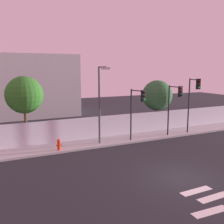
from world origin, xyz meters
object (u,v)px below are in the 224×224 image
at_px(traffic_light_center, 138,104).
at_px(street_lamp_curbside, 100,98).
at_px(traffic_light_left, 175,100).
at_px(roadside_tree_leftmost, 24,95).
at_px(traffic_light_right, 194,94).
at_px(fire_hydrant, 59,144).
at_px(roadside_tree_midleft, 157,95).

distance_m(traffic_light_center, street_lamp_curbside, 3.05).
distance_m(traffic_light_left, roadside_tree_leftmost, 12.35).
xyz_separation_m(traffic_light_center, traffic_light_right, (5.78, 0.08, 0.52)).
bearing_deg(fire_hydrant, roadside_tree_midleft, 15.58).
xyz_separation_m(traffic_light_left, roadside_tree_midleft, (0.63, 3.50, 0.01)).
height_order(street_lamp_curbside, roadside_tree_leftmost, street_lamp_curbside).
bearing_deg(roadside_tree_leftmost, traffic_light_left, -16.48).
bearing_deg(roadside_tree_midleft, street_lamp_curbside, -158.38).
distance_m(traffic_light_left, roadside_tree_midleft, 3.56).
bearing_deg(roadside_tree_leftmost, fire_hydrant, -57.71).
bearing_deg(roadside_tree_leftmost, roadside_tree_midleft, -0.00).
distance_m(traffic_light_left, traffic_light_center, 3.71).
relative_size(traffic_light_left, roadside_tree_midleft, 0.90).
xyz_separation_m(street_lamp_curbside, roadside_tree_midleft, (7.28, 2.88, -0.36)).
xyz_separation_m(traffic_light_right, street_lamp_curbside, (-8.71, 0.58, -0.03)).
relative_size(street_lamp_curbside, fire_hydrant, 7.31).
distance_m(roadside_tree_leftmost, roadside_tree_midleft, 12.47).
height_order(traffic_light_right, roadside_tree_leftmost, roadside_tree_leftmost).
xyz_separation_m(traffic_light_center, roadside_tree_leftmost, (-8.12, 3.55, 0.71)).
relative_size(traffic_light_right, roadside_tree_leftmost, 0.92).
xyz_separation_m(street_lamp_curbside, fire_hydrant, (-3.31, -0.07, -3.17)).
bearing_deg(traffic_light_center, traffic_light_right, 0.81).
bearing_deg(traffic_light_left, traffic_light_center, -179.30).
xyz_separation_m(traffic_light_left, traffic_light_center, (-3.71, -0.05, -0.13)).
xyz_separation_m(street_lamp_curbside, roadside_tree_leftmost, (-5.18, 2.88, 0.22)).
distance_m(fire_hydrant, roadside_tree_leftmost, 4.86).
bearing_deg(street_lamp_curbside, roadside_tree_leftmost, 150.89).
relative_size(traffic_light_center, street_lamp_curbside, 0.70).
relative_size(traffic_light_right, street_lamp_curbside, 0.83).
bearing_deg(traffic_light_right, traffic_light_center, -179.19).
height_order(street_lamp_curbside, fire_hydrant, street_lamp_curbside).
height_order(traffic_light_center, street_lamp_curbside, street_lamp_curbside).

